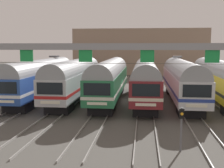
# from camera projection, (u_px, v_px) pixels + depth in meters

# --- Properties ---
(ground_plane) EXTENTS (160.00, 160.00, 0.00)m
(ground_plane) POSITION_uv_depth(u_px,v_px,m) (127.00, 101.00, 32.42)
(ground_plane) COLOR #4C4944
(track_bed) EXTENTS (21.98, 70.00, 0.15)m
(track_bed) POSITION_uv_depth(u_px,v_px,m) (133.00, 82.00, 49.16)
(track_bed) COLOR gray
(track_bed) RESTS_ON ground
(commuter_train_blue) EXTENTS (2.88, 18.06, 5.05)m
(commuter_train_blue) POSITION_uv_depth(u_px,v_px,m) (41.00, 77.00, 33.20)
(commuter_train_blue) COLOR #284C9E
(commuter_train_blue) RESTS_ON ground
(commuter_train_stainless) EXTENTS (2.88, 18.06, 4.77)m
(commuter_train_stainless) POSITION_uv_depth(u_px,v_px,m) (75.00, 77.00, 32.74)
(commuter_train_stainless) COLOR #B2B5BA
(commuter_train_stainless) RESTS_ON ground
(commuter_train_green) EXTENTS (2.88, 18.06, 4.77)m
(commuter_train_green) POSITION_uv_depth(u_px,v_px,m) (110.00, 78.00, 32.29)
(commuter_train_green) COLOR #236B42
(commuter_train_green) RESTS_ON ground
(commuter_train_maroon) EXTENTS (2.88, 18.06, 5.05)m
(commuter_train_maroon) POSITION_uv_depth(u_px,v_px,m) (145.00, 78.00, 31.84)
(commuter_train_maroon) COLOR maroon
(commuter_train_maroon) RESTS_ON ground
(commuter_train_silver) EXTENTS (2.88, 18.06, 5.05)m
(commuter_train_silver) POSITION_uv_depth(u_px,v_px,m) (182.00, 79.00, 31.39)
(commuter_train_silver) COLOR silver
(commuter_train_silver) RESTS_ON ground
(commuter_train_yellow) EXTENTS (2.88, 18.06, 5.05)m
(commuter_train_yellow) POSITION_uv_depth(u_px,v_px,m) (220.00, 79.00, 30.94)
(commuter_train_yellow) COLOR gold
(commuter_train_yellow) RESTS_ON ground
(catenary_gantry) EXTENTS (25.71, 0.44, 6.97)m
(catenary_gantry) POSITION_uv_depth(u_px,v_px,m) (116.00, 60.00, 18.42)
(catenary_gantry) COLOR gray
(catenary_gantry) RESTS_ON ground
(yard_signal_mast) EXTENTS (0.28, 0.35, 2.68)m
(yard_signal_mast) POSITION_uv_depth(u_px,v_px,m) (181.00, 121.00, 16.54)
(yard_signal_mast) COLOR #59595E
(yard_signal_mast) RESTS_ON ground
(maintenance_building) EXTENTS (29.83, 10.00, 10.21)m
(maintenance_building) POSITION_uv_depth(u_px,v_px,m) (140.00, 52.00, 65.61)
(maintenance_building) COLOR gray
(maintenance_building) RESTS_ON ground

